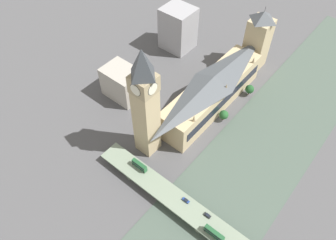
{
  "coord_description": "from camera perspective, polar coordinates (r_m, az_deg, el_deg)",
  "views": [
    {
      "loc": [
        -67.73,
        140.56,
        177.47
      ],
      "look_at": [
        18.04,
        36.8,
        19.97
      ],
      "focal_mm": 35.0,
      "sensor_mm": 36.0,
      "label": 1
    }
  ],
  "objects": [
    {
      "name": "ground_plane",
      "position": [
        236.31,
        9.09,
        -0.04
      ],
      "size": [
        600.0,
        600.0,
        0.0
      ],
      "primitive_type": "plane",
      "color": "#4C4C4F"
    },
    {
      "name": "river_water",
      "position": [
        228.55,
        16.51,
        -4.34
      ],
      "size": [
        59.15,
        360.0,
        0.3
      ],
      "primitive_type": "cube",
      "color": "#47564C",
      "rests_on": "ground_plane"
    },
    {
      "name": "parliament_hall",
      "position": [
        235.52,
        7.75,
        4.98
      ],
      "size": [
        22.52,
        95.94,
        28.24
      ],
      "color": "tan",
      "rests_on": "ground_plane"
    },
    {
      "name": "clock_tower",
      "position": [
        186.32,
        -4.01,
        3.07
      ],
      "size": [
        13.39,
        13.39,
        80.23
      ],
      "color": "tan",
      "rests_on": "ground_plane"
    },
    {
      "name": "victoria_tower",
      "position": [
        271.35,
        15.35,
        13.32
      ],
      "size": [
        16.31,
        16.31,
        53.09
      ],
      "color": "tan",
      "rests_on": "ground_plane"
    },
    {
      "name": "road_bridge",
      "position": [
        188.82,
        6.25,
        -17.14
      ],
      "size": [
        150.29,
        13.4,
        6.1
      ],
      "color": "#5D6A59",
      "rests_on": "ground_plane"
    },
    {
      "name": "double_decker_bus_lead",
      "position": [
        201.07,
        -5.0,
        -7.85
      ],
      "size": [
        10.73,
        2.48,
        4.91
      ],
      "color": "#235B33",
      "rests_on": "road_bridge"
    },
    {
      "name": "double_decker_bus_mid",
      "position": [
        182.67,
        8.05,
        -18.98
      ],
      "size": [
        11.86,
        2.47,
        5.01
      ],
      "color": "#235B33",
      "rests_on": "road_bridge"
    },
    {
      "name": "car_northbound_tail",
      "position": [
        191.35,
        3.13,
        -13.79
      ],
      "size": [
        4.43,
        1.8,
        1.33
      ],
      "color": "navy",
      "rests_on": "road_bridge"
    },
    {
      "name": "car_southbound_extra",
      "position": [
        188.49,
        6.88,
        -16.16
      ],
      "size": [
        4.05,
        1.89,
        1.3
      ],
      "color": "black",
      "rests_on": "road_bridge"
    },
    {
      "name": "city_block_west",
      "position": [
        286.17,
        1.75,
        15.66
      ],
      "size": [
        25.28,
        23.23,
        36.6
      ],
      "color": "#939399",
      "rests_on": "ground_plane"
    },
    {
      "name": "city_block_center",
      "position": [
        245.2,
        -7.91,
        6.42
      ],
      "size": [
        27.65,
        20.37,
        23.68
      ],
      "color": "#A39E93",
      "rests_on": "ground_plane"
    },
    {
      "name": "city_block_east",
      "position": [
        248.13,
        -7.67,
        5.94
      ],
      "size": [
        22.68,
        15.29,
        16.44
      ],
      "color": "#939399",
      "rests_on": "ground_plane"
    },
    {
      "name": "tree_embankment_near",
      "position": [
        254.01,
        14.02,
        5.23
      ],
      "size": [
        6.59,
        6.59,
        9.27
      ],
      "color": "brown",
      "rests_on": "ground_plane"
    },
    {
      "name": "tree_embankment_mid",
      "position": [
        232.69,
        9.69,
        0.9
      ],
      "size": [
        6.52,
        6.52,
        8.8
      ],
      "color": "brown",
      "rests_on": "ground_plane"
    }
  ]
}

